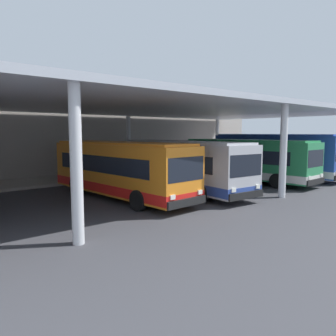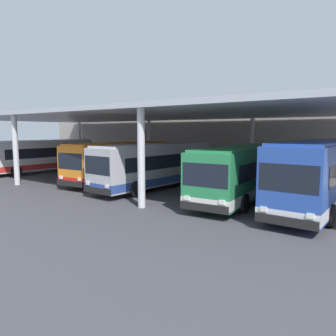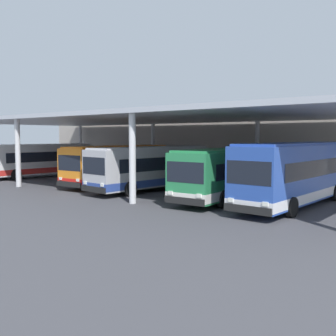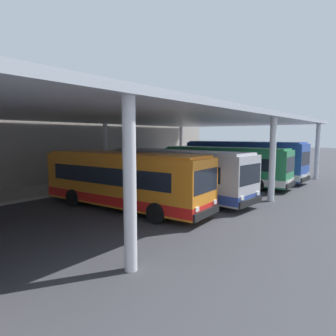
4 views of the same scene
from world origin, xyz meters
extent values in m
plane|color=#3D3D42|center=(0.00, 0.00, 0.00)|extent=(200.00, 200.00, 0.00)
cube|color=#A39E93|center=(0.00, 11.75, 0.09)|extent=(42.00, 4.50, 0.18)
cube|color=#ADA399|center=(0.00, 15.00, 3.37)|extent=(48.00, 1.60, 6.73)
cube|color=silver|center=(0.00, 5.50, 5.40)|extent=(40.00, 17.00, 0.30)
cylinder|color=silver|center=(-18.50, 13.50, 2.62)|extent=(0.40, 0.40, 5.25)
cylinder|color=silver|center=(-6.17, -2.50, 2.62)|extent=(0.40, 0.40, 5.25)
cylinder|color=silver|center=(-6.17, 13.50, 2.62)|extent=(0.40, 0.40, 5.25)
cylinder|color=silver|center=(6.17, -2.50, 2.62)|extent=(0.40, 0.40, 5.25)
cylinder|color=silver|center=(6.17, 13.50, 2.62)|extent=(0.40, 0.40, 5.25)
cube|color=white|center=(-11.52, 3.12, 1.70)|extent=(3.23, 10.55, 2.70)
cube|color=red|center=(-11.52, 3.12, 0.70)|extent=(3.25, 10.57, 0.50)
cube|color=black|center=(-11.51, 3.27, 2.00)|extent=(3.14, 8.69, 0.90)
cube|color=white|center=(-11.52, 3.12, 3.11)|extent=(3.00, 10.12, 0.12)
cylinder|color=black|center=(-12.97, -0.01, 0.50)|extent=(0.35, 1.02, 1.00)
cylinder|color=black|center=(-10.53, -0.19, 0.50)|extent=(0.35, 1.02, 1.00)
cylinder|color=black|center=(-12.54, 6.06, 0.50)|extent=(0.35, 1.02, 1.00)
cylinder|color=black|center=(-10.09, 5.88, 0.50)|extent=(0.35, 1.02, 1.00)
cube|color=orange|center=(-1.01, 3.35, 1.70)|extent=(3.20, 10.54, 2.70)
cube|color=red|center=(-1.01, 3.35, 0.70)|extent=(3.22, 10.57, 0.50)
cube|color=black|center=(-1.02, 3.50, 2.00)|extent=(3.11, 8.68, 0.90)
cube|color=black|center=(-0.67, -1.79, 2.05)|extent=(2.30, 0.27, 1.10)
cube|color=black|center=(-0.66, -1.88, 0.55)|extent=(2.46, 0.32, 0.36)
cube|color=orange|center=(-1.01, 3.35, 3.11)|extent=(2.97, 10.12, 0.12)
cube|color=yellow|center=(-0.67, -1.76, 2.87)|extent=(1.75, 0.24, 0.28)
cube|color=white|center=(-1.56, -1.93, 0.90)|extent=(0.28, 0.10, 0.20)
cube|color=white|center=(0.24, -1.81, 0.90)|extent=(0.28, 0.10, 0.20)
cylinder|color=black|center=(-2.02, 0.05, 0.50)|extent=(0.35, 1.02, 1.00)
cylinder|color=black|center=(0.43, 0.22, 0.50)|extent=(0.35, 1.02, 1.00)
cylinder|color=black|center=(-2.43, 6.12, 0.50)|extent=(0.35, 1.02, 1.00)
cylinder|color=black|center=(0.02, 6.29, 0.50)|extent=(0.35, 1.02, 1.00)
cube|color=#B7B7BC|center=(3.14, 2.66, 1.70)|extent=(3.25, 10.55, 2.70)
cube|color=#2D4799|center=(3.14, 2.66, 0.70)|extent=(3.27, 10.58, 0.50)
cube|color=black|center=(3.15, 2.81, 2.00)|extent=(3.15, 8.69, 0.90)
cube|color=black|center=(2.77, -2.48, 2.05)|extent=(2.30, 0.29, 1.10)
cube|color=black|center=(2.76, -2.57, 0.55)|extent=(2.46, 0.34, 0.36)
cube|color=silver|center=(3.14, 2.66, 3.11)|extent=(3.02, 10.13, 0.12)
cube|color=yellow|center=(2.77, -2.45, 2.87)|extent=(1.75, 0.25, 0.28)
cube|color=white|center=(1.86, -2.49, 0.90)|extent=(0.29, 0.10, 0.20)
cube|color=white|center=(3.66, -2.62, 0.90)|extent=(0.29, 0.10, 0.20)
cylinder|color=black|center=(1.68, -0.47, 0.50)|extent=(0.35, 1.02, 1.00)
cylinder|color=black|center=(4.13, -0.64, 0.50)|extent=(0.35, 1.02, 1.00)
cylinder|color=black|center=(2.13, 5.60, 0.50)|extent=(0.35, 1.02, 1.00)
cylinder|color=black|center=(4.57, 5.42, 0.50)|extent=(0.35, 1.02, 1.00)
cube|color=#28844C|center=(9.69, 2.66, 1.70)|extent=(3.08, 10.52, 2.70)
cube|color=white|center=(9.69, 2.66, 0.70)|extent=(3.10, 10.54, 0.50)
cube|color=black|center=(9.68, 2.81, 2.00)|extent=(3.01, 8.66, 0.90)
cube|color=black|center=(9.98, -2.48, 2.05)|extent=(2.30, 0.25, 1.10)
cube|color=black|center=(9.99, -2.57, 0.55)|extent=(2.46, 0.30, 0.36)
cube|color=#2A8B50|center=(9.69, 2.66, 3.11)|extent=(2.86, 10.10, 0.12)
cube|color=yellow|center=(9.98, -2.45, 2.87)|extent=(1.75, 0.22, 0.28)
cube|color=white|center=(9.09, -2.61, 0.90)|extent=(0.28, 0.10, 0.20)
cube|color=white|center=(10.88, -2.51, 0.90)|extent=(0.28, 0.10, 0.20)
cylinder|color=black|center=(8.65, -0.63, 0.50)|extent=(0.34, 1.01, 1.00)
cylinder|color=black|center=(11.10, -0.49, 0.50)|extent=(0.34, 1.01, 1.00)
cylinder|color=black|center=(8.31, 5.45, 0.50)|extent=(0.34, 1.01, 1.00)
cylinder|color=black|center=(10.76, 5.58, 0.50)|extent=(0.34, 1.01, 1.00)
cube|color=#284CA8|center=(13.85, 2.94, 1.90)|extent=(2.77, 11.26, 3.10)
cube|color=silver|center=(13.85, 2.94, 0.70)|extent=(2.79, 11.28, 0.50)
cube|color=black|center=(13.85, 3.09, 2.20)|extent=(2.76, 9.24, 0.90)
cube|color=black|center=(13.72, -2.61, 2.25)|extent=(2.30, 0.18, 1.10)
cube|color=black|center=(13.71, -2.70, 0.55)|extent=(2.45, 0.22, 0.36)
cube|color=#2A50B0|center=(13.85, 2.94, 3.51)|extent=(2.56, 10.80, 0.12)
cube|color=yellow|center=(13.72, -2.58, 3.27)|extent=(1.75, 0.16, 0.28)
cube|color=white|center=(12.81, -2.67, 0.90)|extent=(0.28, 0.09, 0.20)
cube|color=white|center=(14.61, -2.71, 0.90)|extent=(0.28, 0.09, 0.20)
cylinder|color=black|center=(12.54, -0.50, 0.50)|extent=(0.30, 1.01, 1.00)
cylinder|color=black|center=(14.99, -0.56, 0.50)|extent=(0.30, 1.01, 1.00)
cylinder|color=black|center=(12.70, 6.05, 0.50)|extent=(0.30, 1.01, 1.00)
cube|color=brown|center=(-11.06, 11.75, 0.63)|extent=(1.80, 0.44, 0.08)
cube|color=brown|center=(-11.06, 11.95, 0.88)|extent=(1.80, 0.06, 0.44)
cube|color=#2D2D33|center=(-11.76, 11.75, 0.41)|extent=(0.10, 0.36, 0.45)
cube|color=#2D2D33|center=(-10.36, 11.75, 0.41)|extent=(0.10, 0.36, 0.45)
cylinder|color=maroon|center=(-7.56, 11.86, 0.63)|extent=(0.48, 0.48, 0.90)
cylinder|color=black|center=(-7.56, 11.86, 1.12)|extent=(0.52, 0.52, 0.08)
cylinder|color=#B2B2B7|center=(-14.66, 10.95, 1.78)|extent=(0.12, 0.12, 3.20)
cube|color=#B22323|center=(-14.66, 10.93, 2.16)|extent=(0.70, 0.04, 1.80)
camera|label=1|loc=(-10.62, -12.53, 3.67)|focal=34.99mm
camera|label=2|loc=(16.96, -15.24, 4.07)|focal=33.88mm
camera|label=3|loc=(22.25, -19.14, 3.94)|focal=42.44mm
camera|label=4|loc=(-12.26, -8.80, 4.12)|focal=31.53mm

